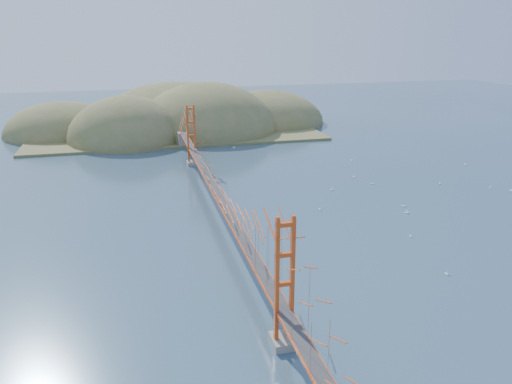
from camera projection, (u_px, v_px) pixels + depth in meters
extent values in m
plane|color=#324E64|center=(220.00, 219.00, 70.01)|extent=(320.00, 320.00, 0.00)
cube|color=gray|center=(283.00, 341.00, 42.31)|extent=(2.00, 2.40, 0.70)
cube|color=gray|center=(192.00, 163.00, 97.50)|extent=(2.00, 2.40, 0.70)
cube|color=#C94516|center=(219.00, 197.00, 68.97)|extent=(1.40, 92.00, 0.16)
cube|color=#C94516|center=(219.00, 198.00, 69.04)|extent=(1.33, 92.00, 0.24)
cube|color=#38383A|center=(219.00, 196.00, 68.94)|extent=(1.19, 92.00, 0.03)
cube|color=gray|center=(183.00, 139.00, 111.81)|extent=(2.20, 2.60, 3.30)
cube|color=olive|center=(176.00, 130.00, 128.80)|extent=(70.00, 40.00, 0.60)
ellipsoid|color=olive|center=(128.00, 140.00, 118.72)|extent=(28.00, 28.00, 21.00)
ellipsoid|color=olive|center=(207.00, 131.00, 128.91)|extent=(36.00, 36.00, 25.00)
ellipsoid|color=olive|center=(266.00, 123.00, 140.48)|extent=(32.00, 32.00, 18.00)
ellipsoid|color=olive|center=(63.00, 134.00, 126.02)|extent=(28.00, 28.00, 16.00)
ellipsoid|color=olive|center=(178.00, 121.00, 142.23)|extent=(44.00, 44.00, 22.00)
cube|color=white|center=(372.00, 184.00, 85.63)|extent=(0.55, 0.38, 0.10)
cylinder|color=white|center=(372.00, 182.00, 85.54)|extent=(0.02, 0.02, 0.57)
cube|color=white|center=(320.00, 209.00, 73.54)|extent=(0.25, 0.54, 0.10)
cylinder|color=white|center=(320.00, 208.00, 73.45)|extent=(0.02, 0.02, 0.57)
cube|color=white|center=(511.00, 190.00, 82.14)|extent=(0.37, 0.65, 0.11)
cylinder|color=white|center=(512.00, 188.00, 82.03)|extent=(0.02, 0.02, 0.67)
cube|color=white|center=(440.00, 184.00, 85.59)|extent=(0.49, 0.51, 0.10)
cylinder|color=white|center=(440.00, 182.00, 85.50)|extent=(0.02, 0.02, 0.58)
cube|color=white|center=(234.00, 148.00, 111.15)|extent=(0.63, 0.43, 0.11)
cylinder|color=white|center=(234.00, 146.00, 111.05)|extent=(0.02, 0.02, 0.65)
cube|color=white|center=(466.00, 165.00, 97.36)|extent=(0.63, 0.40, 0.11)
cylinder|color=white|center=(466.00, 163.00, 97.25)|extent=(0.02, 0.02, 0.65)
cube|color=white|center=(354.00, 177.00, 89.54)|extent=(0.48, 0.64, 0.11)
cylinder|color=white|center=(354.00, 175.00, 89.44)|extent=(0.02, 0.02, 0.67)
cube|color=white|center=(407.00, 213.00, 72.21)|extent=(0.64, 0.32, 0.11)
cylinder|color=white|center=(407.00, 211.00, 72.10)|extent=(0.02, 0.02, 0.67)
cube|color=white|center=(447.00, 274.00, 54.37)|extent=(0.20, 0.51, 0.09)
cylinder|color=white|center=(447.00, 272.00, 54.28)|extent=(0.01, 0.01, 0.54)
cube|color=white|center=(490.00, 188.00, 83.60)|extent=(0.49, 0.44, 0.09)
cylinder|color=white|center=(491.00, 186.00, 83.52)|extent=(0.01, 0.01, 0.54)
cube|color=white|center=(352.00, 160.00, 100.62)|extent=(0.28, 0.64, 0.11)
cylinder|color=white|center=(352.00, 159.00, 100.52)|extent=(0.02, 0.02, 0.67)
cube|color=white|center=(410.00, 236.00, 64.17)|extent=(0.42, 0.47, 0.09)
cylinder|color=white|center=(411.00, 234.00, 64.09)|extent=(0.01, 0.01, 0.52)
cube|color=white|center=(332.00, 190.00, 82.42)|extent=(0.65, 0.44, 0.11)
cylinder|color=white|center=(332.00, 188.00, 82.32)|extent=(0.02, 0.02, 0.68)
cube|color=white|center=(403.00, 206.00, 74.96)|extent=(0.56, 0.58, 0.11)
cylinder|color=white|center=(404.00, 204.00, 74.86)|extent=(0.02, 0.02, 0.67)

